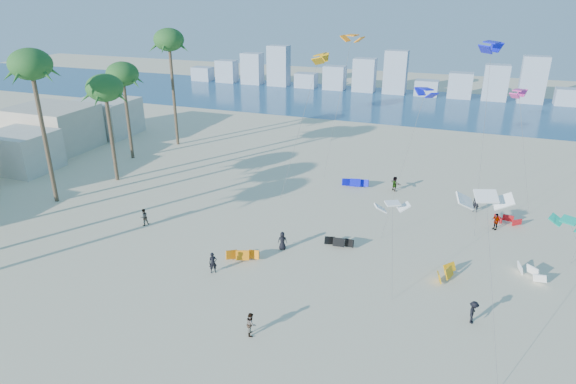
% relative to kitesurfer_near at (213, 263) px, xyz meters
% --- Properties ---
extents(ground, '(220.00, 220.00, 0.00)m').
position_rel_kitesurfer_near_xyz_m(ground, '(0.56, -9.48, -0.81)').
color(ground, beige).
rests_on(ground, ground).
extents(ocean, '(220.00, 220.00, 0.00)m').
position_rel_kitesurfer_near_xyz_m(ocean, '(0.56, 62.52, -0.81)').
color(ocean, navy).
rests_on(ocean, ground).
extents(kitesurfer_near, '(0.71, 0.66, 1.63)m').
position_rel_kitesurfer_near_xyz_m(kitesurfer_near, '(0.00, 0.00, 0.00)').
color(kitesurfer_near, black).
rests_on(kitesurfer_near, ground).
extents(kitesurfer_mid, '(0.84, 0.92, 1.53)m').
position_rel_kitesurfer_near_xyz_m(kitesurfer_mid, '(5.59, -5.55, -0.05)').
color(kitesurfer_mid, gray).
rests_on(kitesurfer_mid, ground).
extents(kitesurfers_far, '(30.45, 21.76, 1.69)m').
position_rel_kitesurfer_near_xyz_m(kitesurfers_far, '(9.74, 10.56, -0.03)').
color(kitesurfers_far, black).
rests_on(kitesurfers_far, ground).
extents(grounded_kites, '(23.77, 19.71, 0.90)m').
position_rel_kitesurfer_near_xyz_m(grounded_kites, '(11.71, 10.08, -0.41)').
color(grounded_kites, orange).
rests_on(grounded_kites, ground).
extents(flying_kites, '(29.70, 32.40, 16.09)m').
position_rel_kitesurfer_near_xyz_m(flying_kites, '(15.35, 14.30, 10.66)').
color(flying_kites, white).
rests_on(flying_kites, ground).
extents(palm_row, '(6.91, 44.80, 15.10)m').
position_rel_kitesurfer_near_xyz_m(palm_row, '(-20.93, 6.68, 10.39)').
color(palm_row, brown).
rests_on(palm_row, ground).
extents(beachfront_buildings, '(11.50, 43.00, 6.00)m').
position_rel_kitesurfer_near_xyz_m(beachfront_buildings, '(-33.13, 11.34, 1.86)').
color(beachfront_buildings, beige).
rests_on(beachfront_buildings, ground).
extents(distant_skyline, '(85.00, 3.00, 8.40)m').
position_rel_kitesurfer_near_xyz_m(distant_skyline, '(-0.63, 72.52, 2.27)').
color(distant_skyline, '#9EADBF').
rests_on(distant_skyline, ground).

